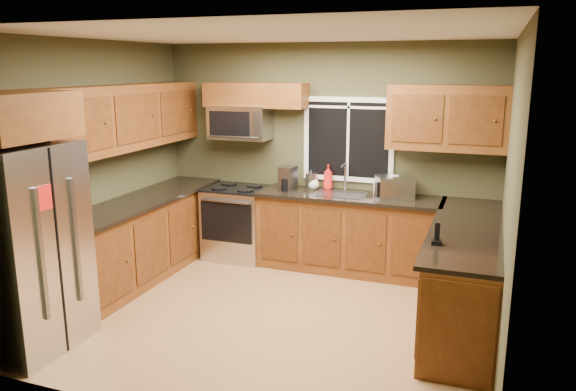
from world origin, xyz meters
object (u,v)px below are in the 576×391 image
Objects in this scene: refrigerator at (25,249)px; range at (238,222)px; cordless_phone at (437,238)px; toaster_oven at (394,187)px; soap_bottle_b at (378,185)px; kettle at (311,180)px; coffee_maker at (288,179)px; microwave at (240,122)px; soap_bottle_c at (313,182)px; soap_bottle_a at (328,177)px; paper_towel_roll at (394,186)px.

range is at bearing 76.03° from refrigerator.
range is 3.09m from cordless_phone.
toaster_oven reaches higher than soap_bottle_b.
cordless_phone is (1.68, -1.73, -0.05)m from kettle.
coffee_maker is at bearing -168.55° from soap_bottle_b.
kettle is 1.31× the size of soap_bottle_b.
microwave is 1.19m from soap_bottle_c.
kettle is at bearing -162.22° from soap_bottle_a.
microwave is 2.09m from toaster_oven.
coffee_maker is 0.50m from soap_bottle_a.
cordless_phone is (3.30, 1.21, 0.10)m from refrigerator.
soap_bottle_c is 2.39m from cordless_phone.
soap_bottle_a reaches higher than range.
microwave reaches higher than paper_towel_roll.
cordless_phone is at bearing -68.32° from toaster_oven.
coffee_maker is (0.68, -0.12, -0.65)m from microwave.
soap_bottle_a is at bearing 129.62° from cordless_phone.
microwave reaches higher than coffee_maker.
kettle is at bearing 31.25° from coffee_maker.
refrigerator is 3.11m from coffee_maker.
toaster_oven is at bearing 1.24° from range.
cordless_phone reaches higher than soap_bottle_b.
soap_bottle_c is (-1.00, 0.08, -0.03)m from paper_towel_roll.
soap_bottle_a is at bearing 11.53° from range.
paper_towel_roll is 0.93× the size of soap_bottle_a.
range is (0.69, 2.77, -0.43)m from refrigerator.
soap_bottle_c is at bearing 9.58° from range.
microwave is at bearing 147.00° from cordless_phone.
soap_bottle_a is at bearing 21.91° from soap_bottle_c.
cordless_phone is at bearing 20.12° from refrigerator.
toaster_oven is 0.29m from soap_bottle_b.
coffee_maker is at bearing -152.13° from soap_bottle_c.
soap_bottle_c is at bearing 175.23° from paper_towel_roll.
toaster_oven is 0.87m from soap_bottle_a.
soap_bottle_c is at bearing -158.09° from soap_bottle_a.
toaster_oven is (2.66, 2.81, 0.17)m from refrigerator.
range is at bearing -178.76° from toaster_oven.
paper_towel_roll reaches higher than range.
coffee_maker is at bearing 63.85° from refrigerator.
microwave is at bearing -178.12° from kettle.
soap_bottle_c is (0.96, 0.16, 0.56)m from range.
kettle is 0.21m from soap_bottle_a.
kettle is (0.25, 0.15, -0.02)m from coffee_maker.
range is 3.34× the size of paper_towel_roll.
paper_towel_roll is at bearing -4.77° from soap_bottle_c.
microwave reaches higher than kettle.
microwave is 3.12× the size of kettle.
coffee_maker is 1.03× the size of paper_towel_roll.
coffee_maker is at bearing -178.70° from toaster_oven.
soap_bottle_b is at bearing 4.95° from soap_bottle_c.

